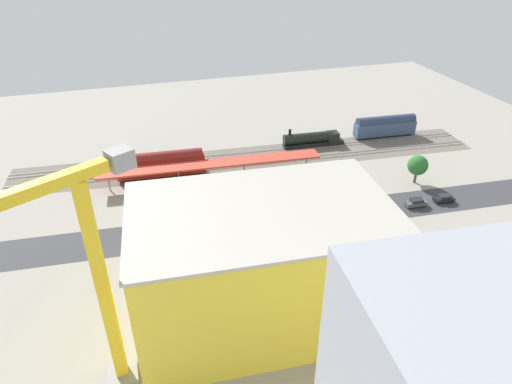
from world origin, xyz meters
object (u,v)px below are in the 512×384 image
parked_car_2 (386,212)px  street_tree_0 (243,193)px  platform_canopy_near (211,164)px  passenger_coach (385,126)px  street_tree_5 (292,182)px  locomotive (314,139)px  street_tree_1 (310,180)px  box_truck_0 (274,238)px  street_tree_3 (338,174)px  freight_coach_far (161,164)px  parked_car_0 (444,199)px  construction_building (261,265)px  tower_crane (79,277)px  parked_car_1 (416,203)px  street_tree_2 (265,189)px  parked_car_3 (346,215)px  street_tree_4 (418,165)px  traffic_light (177,203)px

parked_car_2 → street_tree_0: 27.93m
platform_canopy_near → parked_car_2: platform_canopy_near is taller
passenger_coach → street_tree_5: street_tree_5 is taller
locomotive → street_tree_1: 28.61m
platform_canopy_near → box_truck_0: (-5.54, 26.54, -2.35)m
street_tree_3 → platform_canopy_near: bearing=-32.7°
passenger_coach → freight_coach_far: size_ratio=0.87×
passenger_coach → parked_car_0: size_ratio=3.96×
passenger_coach → parked_car_2: bearing=60.0°
street_tree_3 → street_tree_5: 10.04m
street_tree_5 → freight_coach_far: bearing=-40.1°
platform_canopy_near → construction_building: bearing=88.1°
passenger_coach → construction_building: bearing=45.5°
street_tree_0 → street_tree_5: bearing=177.8°
street_tree_0 → tower_crane: bearing=51.6°
parked_car_0 → parked_car_1: 6.41m
street_tree_1 → freight_coach_far: bearing=-36.7°
parked_car_1 → street_tree_5: street_tree_5 is taller
passenger_coach → street_tree_5: (35.95, 25.21, 2.48)m
street_tree_1 → street_tree_2: bearing=-10.9°
parked_car_3 → street_tree_2: (13.80, -8.61, 3.25)m
parked_car_3 → box_truck_0: bearing=14.4°
parked_car_2 → box_truck_0: (23.92, 2.95, 0.79)m
platform_canopy_near → locomotive: bearing=-160.4°
construction_building → platform_canopy_near: bearing=-87.7°
parked_car_2 → box_truck_0: box_truck_0 is taller
construction_building → street_tree_4: size_ratio=5.18×
platform_canopy_near → parked_car_0: size_ratio=11.48×
locomotive → freight_coach_far: (38.99, 5.55, 1.47)m
platform_canopy_near → freight_coach_far: bearing=-24.1°
street_tree_3 → street_tree_0: bearing=-0.5°
street_tree_1 → street_tree_4: street_tree_1 is taller
freight_coach_far → parked_car_2: freight_coach_far is taller
parked_car_0 → construction_building: construction_building is taller
street_tree_1 → box_truck_0: bearing=44.5°
street_tree_1 → street_tree_0: bearing=-3.8°
passenger_coach → street_tree_4: street_tree_4 is taller
street_tree_0 → traffic_light: (12.89, 0.71, 0.42)m
locomotive → street_tree_2: size_ratio=2.59×
platform_canopy_near → tower_crane: bearing=64.3°
construction_building → street_tree_5: 29.84m
parked_car_2 → traffic_light: (39.10, -8.24, 4.04)m
parked_car_3 → box_truck_0: box_truck_0 is taller
parked_car_2 → street_tree_2: (21.65, -9.77, 3.24)m
platform_canopy_near → street_tree_3: size_ratio=5.78×
passenger_coach → box_truck_0: 56.88m
street_tree_2 → traffic_light: bearing=5.0°
street_tree_1 → platform_canopy_near: bearing=-42.9°
construction_building → tower_crane: size_ratio=1.11×
street_tree_0 → street_tree_5: (-9.75, 0.38, 1.10)m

